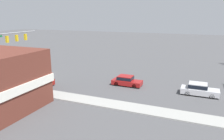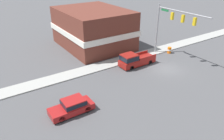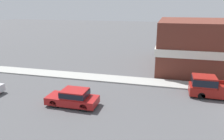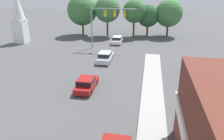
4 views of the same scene
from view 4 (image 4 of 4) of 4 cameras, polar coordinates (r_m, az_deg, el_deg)
far_signal_assembly at (r=40.55m, az=-1.58°, el=13.60°), size 8.31×0.49×7.86m
car_lead at (r=25.10m, az=-6.71°, el=-3.48°), size 1.85×4.38×1.46m
car_second_ahead at (r=34.14m, az=-1.80°, el=3.52°), size 1.88×4.70×1.59m
car_distant at (r=45.35m, az=1.40°, el=7.92°), size 1.86×4.48×1.50m
church_steeple at (r=48.96m, az=-23.24°, el=12.84°), size 2.60×2.60×10.46m
backdrop_tree_left_far at (r=53.36m, az=-7.81°, el=15.14°), size 6.94×6.94×9.21m
backdrop_tree_left_mid at (r=51.49m, az=-1.23°, el=15.49°), size 5.76×5.76×8.97m
backdrop_tree_center at (r=51.06m, az=5.84°, el=15.00°), size 5.15×5.15×8.37m
backdrop_tree_right_mid at (r=52.63m, az=9.40°, el=13.78°), size 5.12×5.12×7.21m
backdrop_tree_right_far at (r=53.10m, az=14.61°, el=14.14°), size 6.18×6.18×8.37m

